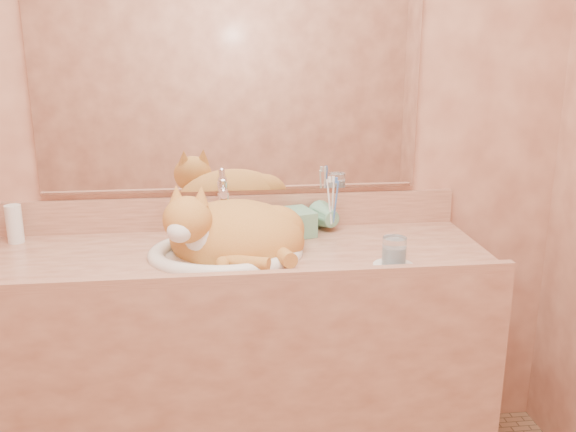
{
  "coord_description": "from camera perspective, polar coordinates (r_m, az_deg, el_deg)",
  "views": [
    {
      "loc": [
        -0.06,
        -1.21,
        1.53
      ],
      "look_at": [
        0.16,
        0.7,
        0.97
      ],
      "focal_mm": 40.0,
      "sensor_mm": 36.0,
      "label": 1
    }
  ],
  "objects": [
    {
      "name": "water_glass",
      "position": [
        1.92,
        9.42,
        -3.1
      ],
      "size": [
        0.07,
        0.07,
        0.08
      ],
      "primitive_type": "cylinder",
      "color": "white",
      "rests_on": "saucer"
    },
    {
      "name": "toothbrushes",
      "position": [
        2.21,
        4.0,
        1.47
      ],
      "size": [
        0.03,
        0.03,
        0.2
      ],
      "primitive_type": null,
      "color": "white",
      "rests_on": "toothbrush_cup"
    },
    {
      "name": "sink_basin",
      "position": [
        2.01,
        -5.59,
        -1.45
      ],
      "size": [
        0.54,
        0.48,
        0.15
      ],
      "primitive_type": null,
      "rotation": [
        0.0,
        0.0,
        -0.18
      ],
      "color": "white",
      "rests_on": "vanity_counter"
    },
    {
      "name": "vanity_counter",
      "position": [
        2.23,
        -4.35,
        -13.6
      ],
      "size": [
        1.6,
        0.55,
        0.85
      ],
      "primitive_type": null,
      "color": "brown",
      "rests_on": "floor"
    },
    {
      "name": "wall_back",
      "position": [
        2.23,
        -5.11,
        8.88
      ],
      "size": [
        2.4,
        0.02,
        2.5
      ],
      "primitive_type": "cube",
      "color": "#9B5B46",
      "rests_on": "ground"
    },
    {
      "name": "soap_dispenser",
      "position": [
        2.14,
        1.66,
        0.39
      ],
      "size": [
        0.11,
        0.11,
        0.2
      ],
      "primitive_type": "imported",
      "rotation": [
        0.0,
        0.0,
        0.28
      ],
      "color": "#67A682",
      "rests_on": "vanity_counter"
    },
    {
      "name": "cat",
      "position": [
        2.02,
        -5.13,
        -1.31
      ],
      "size": [
        0.51,
        0.45,
        0.24
      ],
      "primitive_type": null,
      "rotation": [
        0.0,
        0.0,
        -0.25
      ],
      "color": "#B46C29",
      "rests_on": "sink_basin"
    },
    {
      "name": "saucer",
      "position": [
        1.94,
        9.36,
        -4.41
      ],
      "size": [
        0.12,
        0.12,
        0.01
      ],
      "primitive_type": "cylinder",
      "color": "white",
      "rests_on": "vanity_counter"
    },
    {
      "name": "toothbrush_cup",
      "position": [
        2.23,
        3.97,
        -0.42
      ],
      "size": [
        0.13,
        0.13,
        0.09
      ],
      "primitive_type": "imported",
      "rotation": [
        0.0,
        0.0,
        0.39
      ],
      "color": "#67A682",
      "rests_on": "vanity_counter"
    },
    {
      "name": "faucet",
      "position": [
        2.18,
        -5.72,
        0.45
      ],
      "size": [
        0.06,
        0.13,
        0.19
      ],
      "primitive_type": null,
      "rotation": [
        0.0,
        0.0,
        -0.1
      ],
      "color": "silver",
      "rests_on": "vanity_counter"
    },
    {
      "name": "mirror",
      "position": [
        2.2,
        -5.2,
        12.46
      ],
      "size": [
        1.3,
        0.02,
        0.8
      ],
      "primitive_type": "cube",
      "color": "white",
      "rests_on": "wall_back"
    },
    {
      "name": "lotion_bottle",
      "position": [
        2.31,
        -23.15,
        -0.65
      ],
      "size": [
        0.05,
        0.05,
        0.13
      ],
      "primitive_type": "cylinder",
      "color": "white",
      "rests_on": "vanity_counter"
    }
  ]
}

